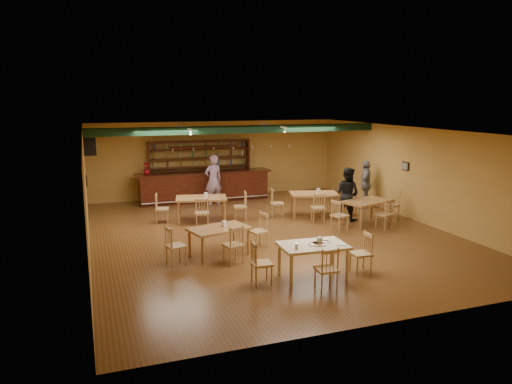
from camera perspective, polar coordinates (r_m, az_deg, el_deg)
name	(u,v)px	position (r m, az deg, el deg)	size (l,w,h in m)	color
floor	(270,234)	(14.15, 1.68, -4.96)	(12.00, 12.00, 0.00)	brown
ceiling_beam	(240,129)	(16.27, -1.86, 7.42)	(10.00, 0.30, 0.25)	black
track_rail_left	(184,127)	(16.40, -8.56, 7.58)	(0.05, 2.50, 0.05)	silver
track_rail_right	(273,126)	(17.30, 1.99, 7.87)	(0.05, 2.50, 0.05)	silver
ac_unit	(90,146)	(16.94, -19.08, 5.20)	(0.34, 0.70, 0.48)	silver
picture_left	(86,181)	(13.85, -19.43, 1.27)	(0.04, 0.34, 0.28)	black
picture_right	(405,166)	(16.62, 17.28, 2.95)	(0.04, 0.34, 0.28)	black
bar_counter	(204,186)	(18.61, -6.15, 0.67)	(5.21, 0.85, 1.13)	black
back_bar_hutch	(200,169)	(19.12, -6.63, 2.68)	(4.03, 0.40, 2.28)	black
poinsettia	(146,169)	(18.12, -12.85, 2.71)	(0.26, 0.26, 0.46)	#A10E14
dining_table_a	(202,209)	(15.52, -6.46, -2.06)	(1.59, 0.96, 0.80)	#A16B39
dining_table_b	(314,204)	(16.26, 6.85, -1.48)	(1.57, 0.94, 0.79)	#A16B39
dining_table_c	(219,242)	(12.17, -4.38, -5.87)	(1.46, 0.87, 0.73)	#A16B39
dining_table_d	(367,212)	(15.51, 12.96, -2.37)	(1.51, 0.90, 0.75)	#A16B39
near_table	(313,261)	(10.73, 6.72, -8.15)	(1.45, 0.93, 0.77)	#D2B48D
pizza_tray	(317,244)	(10.65, 7.27, -6.07)	(0.40, 0.40, 0.01)	silver
parmesan_shaker	(297,246)	(10.27, 4.82, -6.40)	(0.07, 0.07, 0.11)	#EAE5C6
napkin_stack	(324,239)	(10.94, 8.00, -5.59)	(0.20, 0.15, 0.03)	white
pizza_server	(323,242)	(10.76, 7.89, -5.86)	(0.32, 0.09, 0.00)	silver
side_plate	(341,244)	(10.69, 10.01, -6.10)	(0.22, 0.22, 0.01)	white
patron_bar	(213,180)	(17.80, -5.07, 1.41)	(0.68, 0.45, 1.87)	#8A4AA1
patron_right_a	(347,194)	(15.86, 10.76, -0.20)	(0.84, 0.65, 1.72)	black
patron_right_b	(366,184)	(17.70, 12.85, 0.88)	(1.01, 0.42, 1.72)	gray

